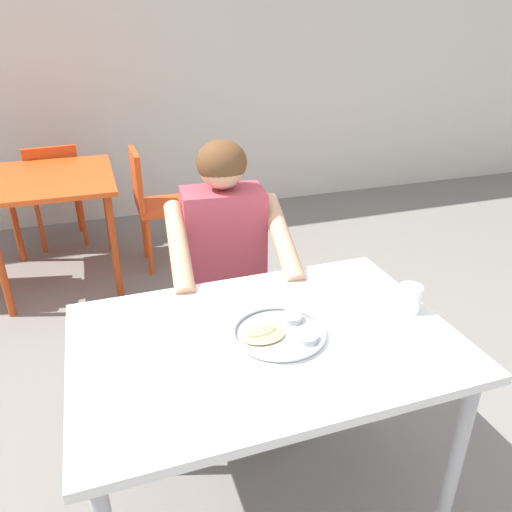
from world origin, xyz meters
name	(u,v)px	position (x,y,z in m)	size (l,w,h in m)	color
ground_plane	(250,511)	(0.00, 0.00, -0.03)	(12.00, 12.00, 0.05)	slate
back_wall	(120,10)	(0.00, 3.26, 1.70)	(12.00, 0.12, 3.40)	silver
table_foreground	(265,358)	(0.05, -0.01, 0.68)	(1.15, 0.78, 0.76)	white
thali_tray	(280,332)	(0.09, -0.02, 0.77)	(0.29, 0.29, 0.03)	#B7BABF
drinking_cup	(410,298)	(0.55, -0.02, 0.81)	(0.08, 0.08, 0.09)	white
chair_foreground	(220,284)	(0.12, 0.83, 0.49)	(0.43, 0.44, 0.85)	#3F3F44
diner_foreground	(228,261)	(0.11, 0.61, 0.71)	(0.53, 0.58, 1.21)	#2C2C2C
table_background_red	(53,190)	(-0.64, 2.11, 0.64)	(0.77, 0.92, 0.73)	#E04C19
chair_red_right	(156,200)	(0.01, 2.13, 0.50)	(0.42, 0.38, 0.85)	#E24918
chair_red_far	(55,188)	(-0.67, 2.72, 0.47)	(0.43, 0.44, 0.81)	#CE4617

